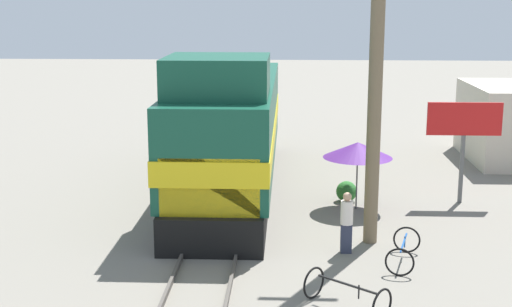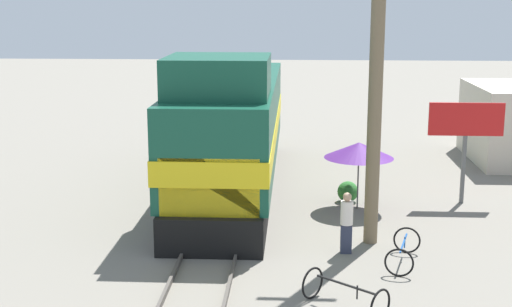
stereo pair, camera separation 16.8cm
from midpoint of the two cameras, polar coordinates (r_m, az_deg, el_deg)
name	(u,v)px [view 2 (the right image)]	position (r m, az deg, el deg)	size (l,w,h in m)	color
ground_plane	(219,229)	(21.39, -2.78, -6.07)	(120.00, 120.00, 0.00)	slate
rail_near	(195,226)	(21.45, -4.70, -5.84)	(0.08, 29.36, 0.15)	#4C4742
rail_far	(243,227)	(21.31, -0.85, -5.92)	(0.08, 29.36, 0.15)	#4C4742
locomotive	(231,133)	(24.85, -1.85, 1.65)	(3.19, 14.16, 5.12)	black
utility_pole	(376,72)	(19.51, 9.84, 6.46)	(1.80, 0.39, 9.50)	#726047
vendor_umbrella	(359,150)	(23.17, 8.44, 0.27)	(2.25, 2.25, 2.22)	#4C4C4C
billboard_sign	(466,126)	(24.49, 16.63, 2.12)	(2.45, 0.12, 3.40)	#595959
shrub_cluster	(348,192)	(24.30, 7.55, -3.04)	(0.70, 0.70, 0.70)	#2D722D
person_bystander	(347,221)	(19.33, 7.51, -5.34)	(0.34, 0.34, 1.69)	#2D3347
bicycle	(403,251)	(18.94, 11.94, -7.60)	(1.17, 1.94, 0.73)	black
bicycle_spare	(345,294)	(16.10, 7.44, -11.05)	(1.92, 1.77, 0.75)	black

